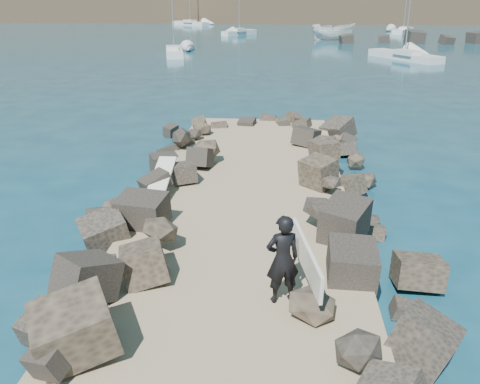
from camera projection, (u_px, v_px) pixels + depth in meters
The scene contains 12 objects.
ground at pixel (243, 229), 15.15m from camera, with size 800.00×800.00×0.00m, color #0F384C.
jetty at pixel (237, 252), 13.18m from camera, with size 6.00×26.00×0.60m, color #8C7759.
riprap_left at pixel (127, 232), 13.79m from camera, with size 2.60×22.00×1.00m, color black.
riprap_right at pixel (354, 240), 13.36m from camera, with size 2.60×22.00×1.00m, color black.
surfboard_resting at pixel (162, 179), 16.00m from camera, with size 0.54×2.17×0.07m, color white.
boat_imported at pixel (333, 32), 67.98m from camera, with size 2.16×5.75×2.22m, color silver.
surfer_with_board at pixel (286, 259), 10.26m from camera, with size 1.10×2.24×1.83m.
sailboat_c at pixel (405, 56), 50.61m from camera, with size 5.91×8.09×9.94m.
sailboat_a at pixel (174, 52), 53.97m from camera, with size 3.11×7.47×8.77m.
sailboat_b at pixel (239, 32), 76.86m from camera, with size 4.83×5.72×7.53m.
sailboat_e at pixel (190, 23), 96.62m from camera, with size 7.35×6.24×9.48m.
sailboat_d at pixel (403, 31), 80.06m from camera, with size 4.56×7.17×8.66m.
Camera 1 is at (1.01, -13.74, 6.40)m, focal length 40.00 mm.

